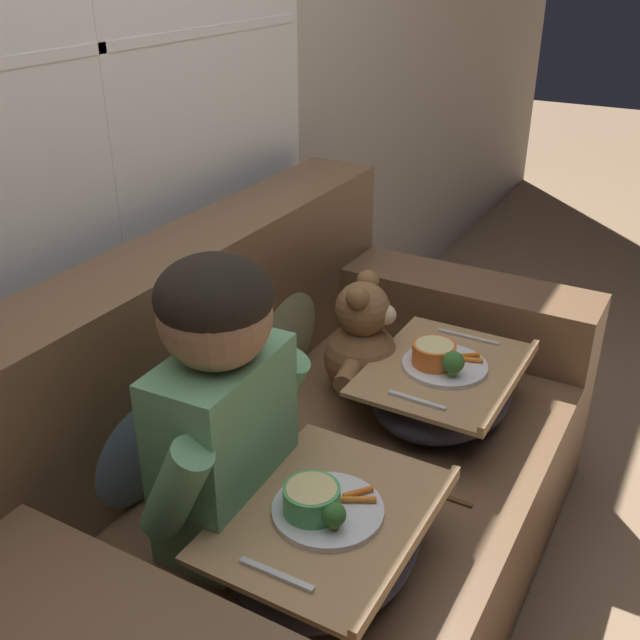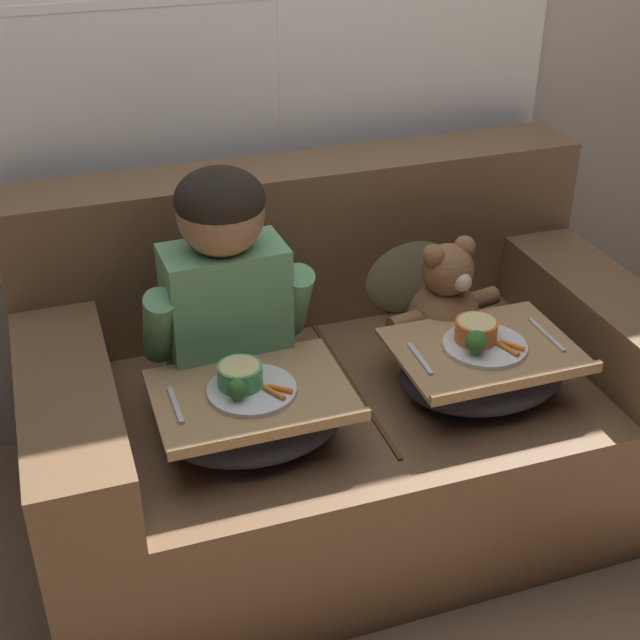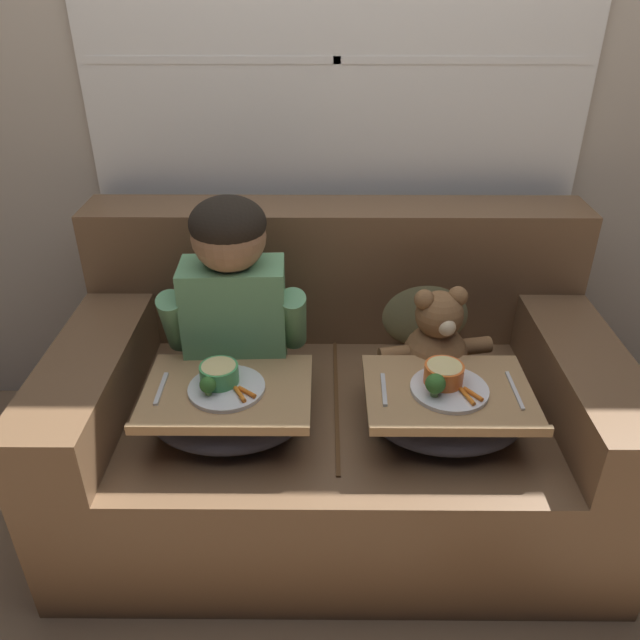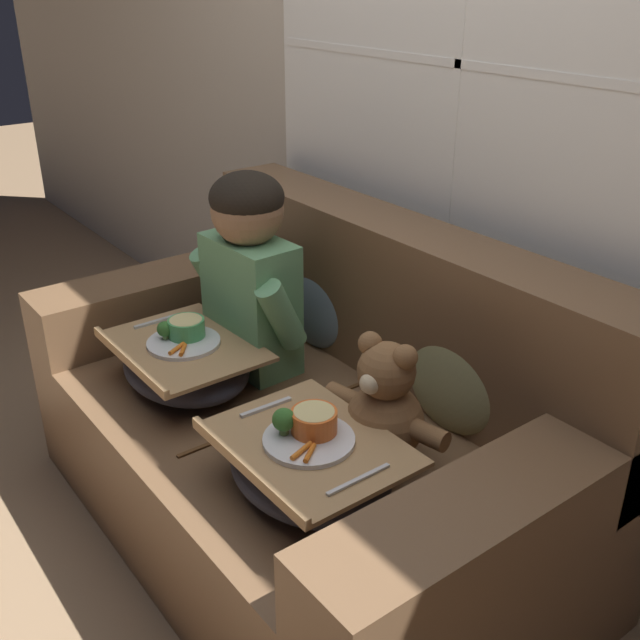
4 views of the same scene
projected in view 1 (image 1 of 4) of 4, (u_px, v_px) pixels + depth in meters
ground_plane at (320, 586)px, 1.98m from camera, size 14.00×14.00×0.00m
wall_back_with_window at (86, 56)px, 1.65m from camera, size 8.00×0.08×2.60m
couch at (296, 482)px, 1.87m from camera, size 1.66×0.98×0.90m
throw_pillow_behind_child at (126, 425)px, 1.61m from camera, size 0.36×0.17×0.37m
throw_pillow_behind_teddy at (278, 314)px, 2.08m from camera, size 0.36×0.17×0.38m
child_figure at (221, 392)px, 1.42m from camera, size 0.43×0.22×0.61m
teddy_bear at (363, 345)px, 1.98m from camera, size 0.36×0.26×0.33m
lap_tray_child at (328, 538)px, 1.43m from camera, size 0.46×0.35×0.20m
lap_tray_teddy at (443, 389)px, 1.91m from camera, size 0.46×0.36×0.22m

